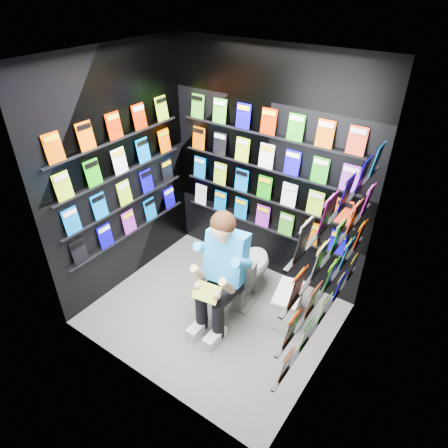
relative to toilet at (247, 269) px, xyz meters
The scene contains 14 objects.
floor 0.60m from the toilet, 105.10° to the right, with size 2.40×2.40×0.00m, color #595A57.
ceiling 2.28m from the toilet, 105.10° to the right, with size 2.40×2.40×0.00m, color white.
wall_back 1.09m from the toilet, 102.85° to the left, with size 2.40×0.04×2.60m, color black.
wall_front 1.74m from the toilet, 94.84° to the right, with size 2.40×0.04×2.60m, color black.
wall_left 1.68m from the toilet, 160.91° to the right, with size 0.04×2.00×2.60m, color black.
wall_right 1.50m from the toilet, 23.05° to the right, with size 0.04×2.00×2.60m, color black.
comics_back 1.08m from the toilet, 103.57° to the left, with size 2.10×0.06×1.37m, color red, non-canonical shape.
comics_left 1.66m from the toilet, 160.50° to the right, with size 0.06×1.70×1.37m, color red, non-canonical shape.
comics_right 1.48m from the toilet, 23.64° to the right, with size 0.06×1.70×1.37m, color red, non-canonical shape.
toilet is the anchor object (origin of this frame).
longbox 0.57m from the toilet, ahead, with size 0.23×0.42×0.32m, color white.
longbox_lid 0.54m from the toilet, ahead, with size 0.25×0.45×0.03m, color white.
reader 0.56m from the toilet, 90.00° to the right, with size 0.54×0.79×1.45m, color #1D8CEB, non-canonical shape.
held_comic 0.76m from the toilet, 90.00° to the right, with size 0.26×0.01×0.18m, color green.
Camera 1 is at (1.86, -2.47, 3.17)m, focal length 32.00 mm.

